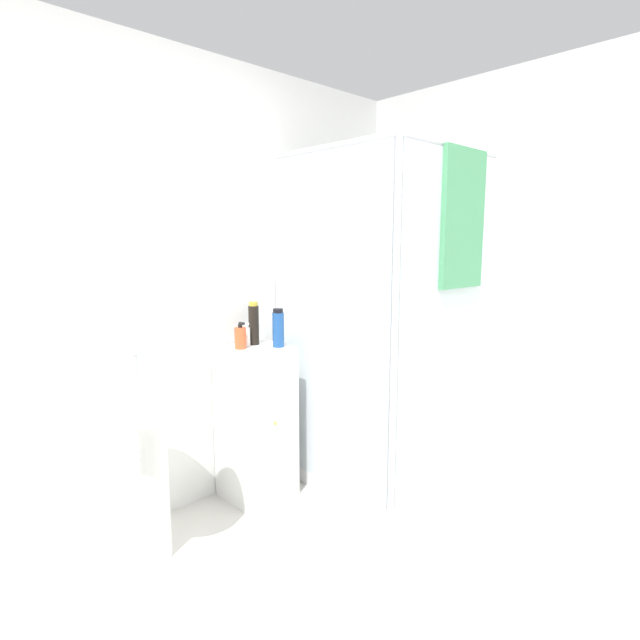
% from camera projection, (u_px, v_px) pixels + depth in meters
% --- Properties ---
extents(wall_back, '(6.40, 0.06, 2.50)m').
position_uv_depth(wall_back, '(166.00, 289.00, 2.66)').
color(wall_back, white).
rests_on(wall_back, ground_plane).
extents(wall_right, '(0.06, 6.40, 2.50)m').
position_uv_depth(wall_right, '(623.00, 290.00, 2.60)').
color(wall_right, white).
rests_on(wall_right, ground_plane).
extents(shower_enclosure, '(0.96, 0.99, 2.02)m').
position_uv_depth(shower_enclosure, '(386.00, 396.00, 3.11)').
color(shower_enclosure, white).
rests_on(shower_enclosure, ground_plane).
extents(vanity_cabinet, '(0.37, 0.37, 0.90)m').
position_uv_depth(vanity_cabinet, '(256.00, 422.00, 2.92)').
color(vanity_cabinet, silver).
rests_on(vanity_cabinet, ground_plane).
extents(sink, '(0.43, 0.43, 1.00)m').
position_uv_depth(sink, '(152.00, 424.00, 2.30)').
color(sink, white).
rests_on(sink, ground_plane).
extents(soap_dispenser, '(0.06, 0.07, 0.15)m').
position_uv_depth(soap_dispenser, '(240.00, 338.00, 2.80)').
color(soap_dispenser, '#E5562D').
rests_on(soap_dispenser, vanity_cabinet).
extents(shampoo_bottle_tall_black, '(0.06, 0.06, 0.25)m').
position_uv_depth(shampoo_bottle_tall_black, '(254.00, 324.00, 2.91)').
color(shampoo_bottle_tall_black, black).
rests_on(shampoo_bottle_tall_black, vanity_cabinet).
extents(shampoo_bottle_blue, '(0.07, 0.07, 0.22)m').
position_uv_depth(shampoo_bottle_blue, '(278.00, 328.00, 2.84)').
color(shampoo_bottle_blue, '#1E4C93').
rests_on(shampoo_bottle_blue, vanity_cabinet).
extents(lotion_bottle_white, '(0.04, 0.04, 0.14)m').
position_uv_depth(lotion_bottle_white, '(247.00, 337.00, 2.87)').
color(lotion_bottle_white, white).
rests_on(lotion_bottle_white, vanity_cabinet).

